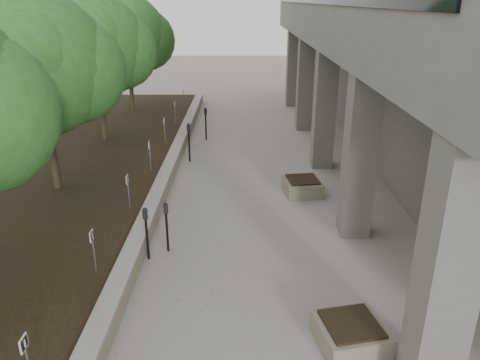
{
  "coord_description": "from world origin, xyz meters",
  "views": [
    {
      "loc": [
        0.57,
        -4.39,
        5.55
      ],
      "look_at": [
        0.54,
        7.07,
        1.01
      ],
      "focal_mm": 34.3,
      "sensor_mm": 36.0,
      "label": 1
    }
  ],
  "objects_px": {
    "parking_meter_5": "(206,124)",
    "planter_back": "(302,186)",
    "parking_meter_4": "(189,143)",
    "crabapple_tree_5": "(128,54)",
    "planter_front": "(350,334)",
    "parking_meter_3": "(147,234)",
    "parking_meter_2": "(167,227)",
    "crabapple_tree_4": "(97,69)",
    "crabapple_tree_3": "(44,95)"
  },
  "relations": [
    {
      "from": "crabapple_tree_3",
      "to": "parking_meter_4",
      "type": "distance_m",
      "value": 5.47
    },
    {
      "from": "crabapple_tree_4",
      "to": "parking_meter_2",
      "type": "xyz_separation_m",
      "value": [
        3.65,
        -7.94,
        -2.49
      ]
    },
    {
      "from": "crabapple_tree_5",
      "to": "planter_back",
      "type": "bearing_deg",
      "value": -52.77
    },
    {
      "from": "crabapple_tree_4",
      "to": "parking_meter_5",
      "type": "distance_m",
      "value": 4.75
    },
    {
      "from": "parking_meter_5",
      "to": "planter_back",
      "type": "distance_m",
      "value": 6.65
    },
    {
      "from": "parking_meter_5",
      "to": "planter_back",
      "type": "bearing_deg",
      "value": -68.86
    },
    {
      "from": "crabapple_tree_3",
      "to": "planter_front",
      "type": "relative_size",
      "value": 5.13
    },
    {
      "from": "parking_meter_3",
      "to": "planter_back",
      "type": "xyz_separation_m",
      "value": [
        3.98,
        3.77,
        -0.4
      ]
    },
    {
      "from": "parking_meter_4",
      "to": "crabapple_tree_5",
      "type": "bearing_deg",
      "value": 108.5
    },
    {
      "from": "crabapple_tree_3",
      "to": "parking_meter_5",
      "type": "distance_m",
      "value": 7.73
    },
    {
      "from": "crabapple_tree_4",
      "to": "parking_meter_3",
      "type": "height_order",
      "value": "crabapple_tree_4"
    },
    {
      "from": "parking_meter_2",
      "to": "parking_meter_5",
      "type": "bearing_deg",
      "value": 75.93
    },
    {
      "from": "crabapple_tree_5",
      "to": "parking_meter_5",
      "type": "bearing_deg",
      "value": -44.14
    },
    {
      "from": "crabapple_tree_5",
      "to": "parking_meter_2",
      "type": "xyz_separation_m",
      "value": [
        3.65,
        -12.94,
        -2.49
      ]
    },
    {
      "from": "parking_meter_3",
      "to": "planter_back",
      "type": "relative_size",
      "value": 1.21
    },
    {
      "from": "parking_meter_2",
      "to": "parking_meter_4",
      "type": "relative_size",
      "value": 0.87
    },
    {
      "from": "crabapple_tree_4",
      "to": "parking_meter_4",
      "type": "bearing_deg",
      "value": -23.77
    },
    {
      "from": "crabapple_tree_3",
      "to": "parking_meter_2",
      "type": "xyz_separation_m",
      "value": [
        3.65,
        -2.94,
        -2.49
      ]
    },
    {
      "from": "crabapple_tree_3",
      "to": "parking_meter_5",
      "type": "bearing_deg",
      "value": 57.98
    },
    {
      "from": "crabapple_tree_4",
      "to": "planter_back",
      "type": "height_order",
      "value": "crabapple_tree_4"
    },
    {
      "from": "parking_meter_4",
      "to": "planter_front",
      "type": "relative_size",
      "value": 1.36
    },
    {
      "from": "crabapple_tree_4",
      "to": "parking_meter_5",
      "type": "height_order",
      "value": "crabapple_tree_4"
    },
    {
      "from": "parking_meter_4",
      "to": "planter_back",
      "type": "bearing_deg",
      "value": -48.1
    },
    {
      "from": "planter_front",
      "to": "planter_back",
      "type": "bearing_deg",
      "value": 89.93
    },
    {
      "from": "parking_meter_2",
      "to": "parking_meter_3",
      "type": "bearing_deg",
      "value": -151.18
    },
    {
      "from": "crabapple_tree_4",
      "to": "crabapple_tree_3",
      "type": "bearing_deg",
      "value": -90.0
    },
    {
      "from": "crabapple_tree_3",
      "to": "parking_meter_3",
      "type": "xyz_separation_m",
      "value": [
        3.25,
        -3.29,
        -2.48
      ]
    },
    {
      "from": "crabapple_tree_4",
      "to": "planter_back",
      "type": "distance_m",
      "value": 9.0
    },
    {
      "from": "crabapple_tree_5",
      "to": "parking_meter_5",
      "type": "relative_size",
      "value": 3.94
    },
    {
      "from": "crabapple_tree_5",
      "to": "planter_front",
      "type": "height_order",
      "value": "crabapple_tree_5"
    },
    {
      "from": "planter_back",
      "to": "crabapple_tree_5",
      "type": "bearing_deg",
      "value": 127.23
    },
    {
      "from": "crabapple_tree_5",
      "to": "parking_meter_3",
      "type": "distance_m",
      "value": 13.9
    },
    {
      "from": "crabapple_tree_5",
      "to": "parking_meter_2",
      "type": "relative_size",
      "value": 4.34
    },
    {
      "from": "crabapple_tree_3",
      "to": "crabapple_tree_4",
      "type": "bearing_deg",
      "value": 90.0
    },
    {
      "from": "parking_meter_5",
      "to": "planter_back",
      "type": "relative_size",
      "value": 1.3
    },
    {
      "from": "planter_back",
      "to": "parking_meter_4",
      "type": "bearing_deg",
      "value": 141.48
    },
    {
      "from": "parking_meter_4",
      "to": "planter_back",
      "type": "relative_size",
      "value": 1.35
    },
    {
      "from": "crabapple_tree_5",
      "to": "planter_front",
      "type": "xyz_separation_m",
      "value": [
        7.22,
        -16.12,
        -2.87
      ]
    },
    {
      "from": "crabapple_tree_3",
      "to": "crabapple_tree_5",
      "type": "relative_size",
      "value": 1.0
    },
    {
      "from": "crabapple_tree_3",
      "to": "parking_meter_2",
      "type": "distance_m",
      "value": 5.31
    },
    {
      "from": "crabapple_tree_4",
      "to": "parking_meter_5",
      "type": "xyz_separation_m",
      "value": [
        3.89,
        1.22,
        -2.43
      ]
    },
    {
      "from": "parking_meter_5",
      "to": "parking_meter_4",
      "type": "bearing_deg",
      "value": -107.4
    },
    {
      "from": "parking_meter_2",
      "to": "planter_front",
      "type": "bearing_deg",
      "value": -54.2
    },
    {
      "from": "crabapple_tree_3",
      "to": "parking_meter_3",
      "type": "height_order",
      "value": "crabapple_tree_3"
    },
    {
      "from": "crabapple_tree_4",
      "to": "crabapple_tree_5",
      "type": "distance_m",
      "value": 5.0
    },
    {
      "from": "crabapple_tree_3",
      "to": "planter_back",
      "type": "xyz_separation_m",
      "value": [
        7.23,
        0.48,
        -2.87
      ]
    },
    {
      "from": "crabapple_tree_4",
      "to": "crabapple_tree_5",
      "type": "bearing_deg",
      "value": 90.0
    },
    {
      "from": "parking_meter_3",
      "to": "planter_front",
      "type": "distance_m",
      "value": 4.9
    },
    {
      "from": "crabapple_tree_3",
      "to": "crabapple_tree_4",
      "type": "xyz_separation_m",
      "value": [
        0.0,
        5.0,
        0.0
      ]
    },
    {
      "from": "crabapple_tree_3",
      "to": "crabapple_tree_4",
      "type": "relative_size",
      "value": 1.0
    }
  ]
}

